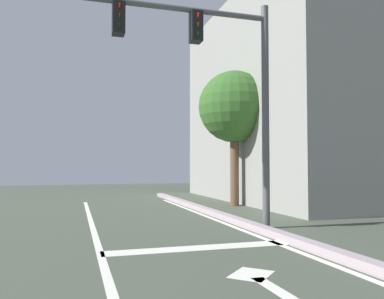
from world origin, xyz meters
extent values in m
cube|color=silver|center=(0.41, 6.00, 0.00)|extent=(0.12, 20.00, 0.01)
cube|color=silver|center=(3.40, 6.00, 0.00)|extent=(0.12, 20.00, 0.01)
cube|color=silver|center=(1.98, 7.23, 0.00)|extent=(3.13, 0.40, 0.01)
cube|color=silver|center=(2.14, 4.72, 0.00)|extent=(0.16, 1.40, 0.01)
cube|color=silver|center=(2.14, 5.57, 0.00)|extent=(0.71, 0.71, 0.01)
cube|color=#A8969C|center=(3.65, 6.00, 0.07)|extent=(0.24, 24.00, 0.14)
cylinder|color=#545558|center=(4.00, 8.73, 2.44)|extent=(0.16, 0.16, 4.87)
cylinder|color=#545558|center=(1.61, 8.73, 4.59)|extent=(4.79, 0.12, 0.12)
cube|color=black|center=(2.41, 8.73, 4.24)|extent=(0.24, 0.28, 0.64)
cylinder|color=red|center=(2.41, 8.58, 4.44)|extent=(0.02, 0.10, 0.10)
cylinder|color=#3C3106|center=(2.41, 8.58, 4.24)|extent=(0.02, 0.10, 0.10)
cylinder|color=black|center=(2.41, 8.58, 4.04)|extent=(0.02, 0.10, 0.10)
cube|color=black|center=(0.81, 8.73, 4.24)|extent=(0.24, 0.28, 0.64)
cylinder|color=red|center=(0.81, 8.58, 4.44)|extent=(0.02, 0.10, 0.10)
cylinder|color=#3C3106|center=(0.81, 8.58, 4.24)|extent=(0.02, 0.10, 0.10)
cylinder|color=black|center=(0.81, 8.58, 4.04)|extent=(0.02, 0.10, 0.10)
cylinder|color=brown|center=(5.21, 13.30, 1.31)|extent=(0.30, 0.30, 2.63)
sphere|color=#346126|center=(5.21, 13.30, 3.36)|extent=(2.44, 2.44, 2.44)
cube|color=gray|center=(11.97, 14.61, 3.84)|extent=(12.84, 10.25, 7.68)
camera|label=1|loc=(0.02, 1.12, 1.35)|focal=36.32mm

